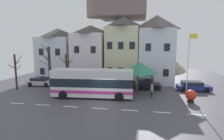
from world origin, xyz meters
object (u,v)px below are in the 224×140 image
at_px(townhouse_00, 59,54).
at_px(parked_car_00, 193,86).
at_px(bus_shelter, 140,68).
at_px(transit_bus, 93,83).
at_px(bare_tree_00, 50,69).
at_px(townhouse_01, 91,53).
at_px(public_bench, 130,84).
at_px(pedestrian_00, 152,90).
at_px(harbour_buoy, 191,96).
at_px(pedestrian_01, 137,87).
at_px(parked_car_01, 146,84).
at_px(hilltop_castle, 122,38).
at_px(townhouse_02, 123,49).
at_px(bare_tree_01, 16,71).
at_px(townhouse_03, 156,50).
at_px(parked_car_02, 41,81).
at_px(flagpole, 189,60).
at_px(bare_tree_02, 67,69).

xyz_separation_m(townhouse_00, parked_car_00, (21.85, -5.04, -3.90)).
distance_m(bus_shelter, parked_car_00, 7.73).
bearing_deg(transit_bus, bare_tree_00, 163.42).
height_order(townhouse_01, public_bench, townhouse_01).
relative_size(pedestrian_00, harbour_buoy, 1.18).
xyz_separation_m(pedestrian_01, bare_tree_00, (-11.34, -0.46, 2.11)).
relative_size(bus_shelter, parked_car_01, 1.00).
xyz_separation_m(harbour_buoy, bare_tree_00, (-17.18, 1.55, 2.33)).
bearing_deg(bare_tree_00, hilltop_castle, 75.65).
xyz_separation_m(townhouse_02, bare_tree_01, (-13.96, -8.62, -2.82)).
xyz_separation_m(townhouse_03, harbour_buoy, (3.09, -9.95, -4.63)).
bearing_deg(bare_tree_01, townhouse_03, 22.50).
bearing_deg(parked_car_02, parked_car_00, -1.45).
bearing_deg(bus_shelter, public_bench, 124.98).
relative_size(townhouse_03, pedestrian_01, 6.45).
height_order(townhouse_00, parked_car_00, townhouse_00).
bearing_deg(public_bench, bus_shelter, -55.02).
bearing_deg(pedestrian_01, flagpole, 13.98).
bearing_deg(townhouse_02, pedestrian_01, -72.64).
xyz_separation_m(parked_car_01, parked_car_02, (-15.82, -0.72, -0.02)).
distance_m(townhouse_00, townhouse_02, 11.76).
bearing_deg(parked_car_00, bare_tree_01, -173.85).
bearing_deg(townhouse_03, townhouse_00, 178.73).
xyz_separation_m(townhouse_00, parked_car_01, (15.57, -5.00, -3.88)).
bearing_deg(harbour_buoy, parked_car_02, 167.32).
height_order(pedestrian_00, pedestrian_01, pedestrian_01).
relative_size(parked_car_02, bare_tree_00, 0.62).
bearing_deg(townhouse_00, transit_bus, -47.75).
bearing_deg(public_bench, harbour_buoy, -40.03).
relative_size(townhouse_02, flagpole, 1.43).
xyz_separation_m(flagpole, harbour_buoy, (-0.46, -3.57, -3.57)).
bearing_deg(public_bench, pedestrian_00, -58.46).
distance_m(townhouse_01, pedestrian_01, 12.33).
xyz_separation_m(parked_car_00, parked_car_01, (-6.28, 0.05, 0.03)).
bearing_deg(townhouse_00, bare_tree_02, -54.07).
bearing_deg(bare_tree_02, parked_car_00, 0.71).
bearing_deg(parked_car_02, townhouse_00, 84.26).
bearing_deg(townhouse_01, transit_bus, -72.39).
relative_size(townhouse_03, parked_car_02, 2.76).
distance_m(hilltop_castle, pedestrian_00, 27.98).
bearing_deg(townhouse_02, townhouse_03, -6.23).
xyz_separation_m(townhouse_02, harbour_buoy, (8.50, -10.54, -4.62)).
bearing_deg(townhouse_03, bare_tree_02, -159.85).
height_order(townhouse_01, townhouse_03, townhouse_03).
height_order(pedestrian_01, harbour_buoy, pedestrian_01).
height_order(townhouse_03, flagpole, townhouse_03).
bearing_deg(flagpole, bare_tree_00, -173.44).
bearing_deg(parked_car_01, harbour_buoy, -52.76).
relative_size(townhouse_03, hilltop_castle, 0.34).
xyz_separation_m(townhouse_03, bare_tree_01, (-19.38, -8.03, -2.83)).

